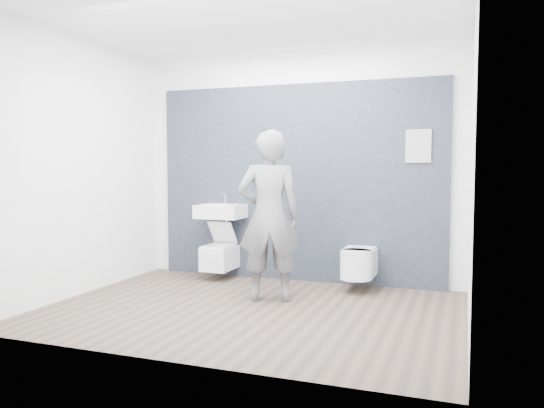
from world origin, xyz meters
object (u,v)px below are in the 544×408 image
(washbasin, at_px, (221,211))
(toilet_rounded, at_px, (358,263))
(toilet_square, at_px, (220,256))
(visitor, at_px, (269,216))

(washbasin, height_order, toilet_rounded, washbasin)
(toilet_rounded, bearing_deg, toilet_square, 178.07)
(washbasin, relative_size, toilet_rounded, 0.94)
(toilet_rounded, relative_size, visitor, 0.34)
(toilet_square, height_order, visitor, visitor)
(visitor, bearing_deg, washbasin, -60.72)
(toilet_square, bearing_deg, visitor, -39.66)
(washbasin, height_order, toilet_square, washbasin)
(washbasin, distance_m, visitor, 1.26)
(visitor, bearing_deg, toilet_rounded, -157.40)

